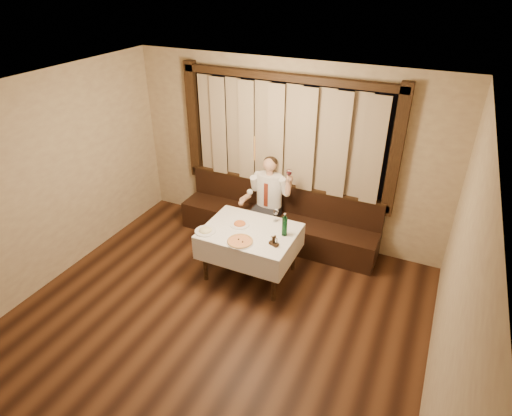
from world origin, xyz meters
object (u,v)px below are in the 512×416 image
at_px(pizza, 240,241).
at_px(cruet_caddy, 274,242).
at_px(dining_table, 250,236).
at_px(seated_man, 268,195).
at_px(pasta_red, 240,223).
at_px(pasta_cream, 205,229).
at_px(green_bottle, 285,226).
at_px(banquette, 278,222).

xyz_separation_m(pizza, cruet_caddy, (0.42, 0.13, 0.03)).
bearing_deg(dining_table, cruet_caddy, -23.70).
distance_m(cruet_caddy, seated_man, 1.27).
height_order(pizza, seated_man, seated_man).
relative_size(pizza, pasta_red, 1.31).
distance_m(pasta_red, pasta_cream, 0.49).
height_order(dining_table, green_bottle, green_bottle).
bearing_deg(pasta_cream, cruet_caddy, 5.72).
bearing_deg(green_bottle, banquette, 116.66).
relative_size(banquette, cruet_caddy, 22.65).
relative_size(dining_table, pasta_red, 4.67).
xyz_separation_m(banquette, dining_table, (0.00, -1.02, 0.34)).
relative_size(cruet_caddy, seated_man, 0.10).
bearing_deg(green_bottle, pizza, -138.45).
bearing_deg(banquette, dining_table, -90.00).
xyz_separation_m(dining_table, cruet_caddy, (0.44, -0.19, 0.15)).
distance_m(dining_table, pasta_red, 0.24).
distance_m(banquette, cruet_caddy, 1.38).
distance_m(pizza, seated_man, 1.27).
xyz_separation_m(green_bottle, seated_man, (-0.61, 0.85, -0.08)).
height_order(pizza, cruet_caddy, cruet_caddy).
bearing_deg(pizza, cruet_caddy, 16.90).
xyz_separation_m(pasta_red, pasta_cream, (-0.34, -0.35, 0.00)).
bearing_deg(seated_man, green_bottle, -54.14).
distance_m(dining_table, pasta_cream, 0.62).
xyz_separation_m(pizza, seated_man, (-0.16, 1.26, 0.05)).
height_order(banquette, green_bottle, green_bottle).
height_order(pizza, pasta_cream, pasta_cream).
bearing_deg(seated_man, pasta_cream, -107.57).
bearing_deg(banquette, pizza, -89.44).
bearing_deg(green_bottle, pasta_red, -178.06).
bearing_deg(pasta_red, cruet_caddy, -22.20).
bearing_deg(pasta_red, banquette, 79.01).
bearing_deg(banquette, pasta_cream, -111.99).
xyz_separation_m(cruet_caddy, seated_man, (-0.58, 1.13, 0.01)).
height_order(pasta_red, pasta_cream, pasta_cream).
xyz_separation_m(pasta_cream, cruet_caddy, (0.97, 0.10, 0.01)).
bearing_deg(pasta_red, dining_table, -18.54).
bearing_deg(pasta_red, seated_man, 87.13).
distance_m(pizza, pasta_cream, 0.54).
bearing_deg(cruet_caddy, seated_man, 136.02).
xyz_separation_m(banquette, pasta_cream, (-0.53, -1.31, 0.49)).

